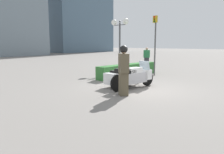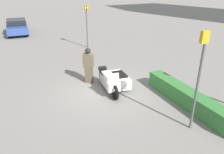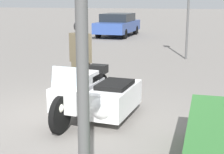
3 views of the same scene
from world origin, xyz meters
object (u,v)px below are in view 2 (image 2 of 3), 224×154
object	(u,v)px
traffic_light_far	(87,20)
police_motorcycle	(115,81)
officer_rider	(88,65)
hedge_bush_curbside	(187,98)
traffic_light_near	(200,69)
parked_car_background	(17,26)

from	to	relation	value
traffic_light_far	police_motorcycle	bearing A→B (deg)	-7.47
police_motorcycle	traffic_light_far	size ratio (longest dim) A/B	0.79
officer_rider	traffic_light_far	xyz separation A→B (m)	(-6.28, 2.12, 1.19)
traffic_light_far	hedge_bush_curbside	bearing A→B (deg)	6.81
hedge_bush_curbside	traffic_light_near	xyz separation A→B (m)	(1.26, -0.99, 1.98)
hedge_bush_curbside	police_motorcycle	bearing A→B (deg)	-141.52
police_motorcycle	traffic_light_near	size ratio (longest dim) A/B	0.73
police_motorcycle	traffic_light_far	world-z (taller)	traffic_light_far
traffic_light_near	parked_car_background	world-z (taller)	traffic_light_near
traffic_light_far	officer_rider	bearing A→B (deg)	-16.95
police_motorcycle	officer_rider	xyz separation A→B (m)	(-1.35, -0.89, 0.52)
officer_rider	traffic_light_near	xyz separation A→B (m)	(5.32, 2.06, 1.35)
hedge_bush_curbside	parked_car_background	bearing A→B (deg)	-162.30
officer_rider	hedge_bush_curbside	bearing A→B (deg)	73.67
officer_rider	hedge_bush_curbside	distance (m)	5.11
traffic_light_far	parked_car_background	bearing A→B (deg)	-146.09
traffic_light_near	police_motorcycle	bearing A→B (deg)	25.30
officer_rider	hedge_bush_curbside	size ratio (longest dim) A/B	0.39
hedge_bush_curbside	traffic_light_near	distance (m)	2.54
officer_rider	parked_car_background	distance (m)	14.18
officer_rider	traffic_light_far	size ratio (longest dim) A/B	0.57
hedge_bush_curbside	parked_car_background	world-z (taller)	parked_car_background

